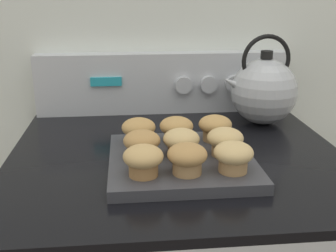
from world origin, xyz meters
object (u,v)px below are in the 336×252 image
muffin_r2_c0 (139,130)px  tea_kettle (263,90)px  muffin_pan (183,161)px  muffin_r0_c1 (190,158)px  muffin_r1_c0 (142,144)px  muffin_r0_c2 (233,156)px  muffin_r2_c1 (177,129)px  muffin_r1_c2 (225,141)px  muffin_r1_c1 (182,142)px  muffin_r2_c2 (215,127)px  muffin_r0_c0 (143,160)px

muffin_r2_c0 → tea_kettle: (0.34, 0.18, 0.04)m
muffin_pan → muffin_r0_c1: bearing=-89.0°
muffin_r1_c0 → muffin_pan: bearing=1.0°
muffin_r0_c2 → muffin_pan: bearing=135.1°
muffin_r0_c2 → tea_kettle: 0.38m
muffin_r2_c0 → muffin_r1_c0: bearing=-87.7°
muffin_r1_c0 → muffin_r2_c1: 0.12m
muffin_r1_c2 → muffin_r2_c1: (-0.09, 0.09, 0.00)m
muffin_pan → muffin_r2_c1: 0.09m
muffin_r1_c1 → muffin_r2_c2: same height
muffin_r2_c1 → muffin_r2_c2: same height
muffin_r0_c0 → muffin_r1_c0: same height
muffin_r0_c2 → muffin_r0_c1: bearing=-179.9°
muffin_r0_c1 → muffin_r1_c1: size_ratio=1.00×
muffin_r1_c0 → muffin_r2_c1: bearing=46.0°
tea_kettle → muffin_r0_c1: bearing=-125.7°
muffin_pan → muffin_r1_c2: size_ratio=3.94×
muffin_pan → muffin_r1_c1: 0.04m
muffin_r1_c1 → muffin_r2_c2: size_ratio=1.00×
muffin_r1_c0 → muffin_r1_c2: size_ratio=1.00×
muffin_r0_c0 → tea_kettle: size_ratio=0.31×
muffin_r2_c2 → muffin_pan: bearing=-134.5°
muffin_r0_c1 → muffin_r2_c0: bearing=118.1°
muffin_r0_c2 → muffin_r2_c1: 0.19m
tea_kettle → muffin_pan: bearing=-133.5°
muffin_pan → tea_kettle: size_ratio=1.23×
muffin_r1_c1 → muffin_r2_c0: size_ratio=1.00×
muffin_r1_c1 → muffin_r2_c1: same height
muffin_r1_c0 → muffin_r0_c1: bearing=-44.0°
muffin_r0_c0 → muffin_r2_c0: same height
muffin_r2_c2 → muffin_r1_c1: bearing=-134.9°
muffin_r1_c0 → muffin_r2_c2: size_ratio=1.00×
muffin_pan → muffin_r1_c2: 0.10m
muffin_r1_c2 → muffin_r2_c1: 0.12m
muffin_r2_c1 → muffin_r2_c2: bearing=1.9°
muffin_r0_c0 → muffin_r1_c1: 0.12m
muffin_r1_c0 → muffin_r1_c1: same height
muffin_r0_c1 → muffin_r2_c1: bearing=91.1°
muffin_r0_c1 → muffin_r0_c2: size_ratio=1.00×
muffin_r2_c0 → muffin_r0_c1: bearing=-61.9°
muffin_pan → muffin_r2_c1: (-0.00, 0.08, 0.04)m
muffin_r2_c0 → muffin_r2_c1: 0.08m
muffin_r1_c2 → muffin_r2_c0: (-0.17, 0.08, 0.00)m
muffin_r1_c0 → muffin_r2_c2: 0.19m
muffin_r0_c1 → muffin_r1_c2: 0.12m
muffin_pan → muffin_r1_c0: (-0.08, -0.00, 0.04)m
muffin_r1_c0 → muffin_r2_c0: bearing=92.3°
muffin_r2_c1 → tea_kettle: 0.31m
muffin_r0_c1 → muffin_r2_c2: size_ratio=1.00×
muffin_pan → muffin_r1_c0: muffin_r1_c0 is taller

